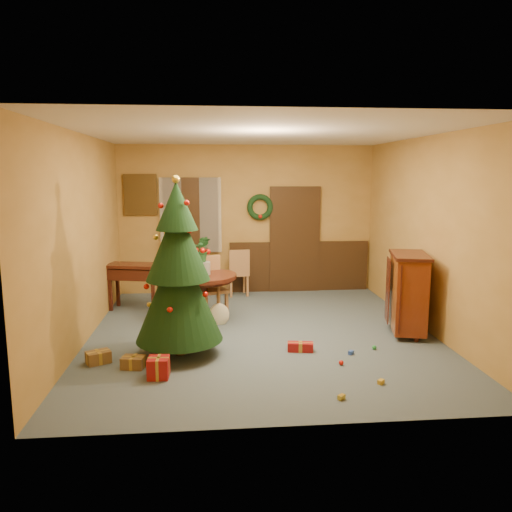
{
  "coord_description": "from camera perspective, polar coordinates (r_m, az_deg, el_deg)",
  "views": [
    {
      "loc": [
        -0.74,
        -7.06,
        2.34
      ],
      "look_at": [
        -0.04,
        0.4,
        1.11
      ],
      "focal_mm": 35.0,
      "sensor_mm": 36.0,
      "label": 1
    }
  ],
  "objects": [
    {
      "name": "room_envelope",
      "position": [
        9.89,
        0.19,
        2.24
      ],
      "size": [
        5.5,
        5.5,
        5.5
      ],
      "color": "#3A4654",
      "rests_on": "ground"
    },
    {
      "name": "christmas_tree",
      "position": [
        6.46,
        -8.89,
        -1.79
      ],
      "size": [
        1.13,
        1.13,
        2.33
      ],
      "color": "#382111",
      "rests_on": "floor"
    },
    {
      "name": "chair_far",
      "position": [
        9.63,
        -2.04,
        -1.71
      ],
      "size": [
        0.45,
        0.45,
        0.92
      ],
      "color": "olive",
      "rests_on": "floor"
    },
    {
      "name": "centerpiece_plant",
      "position": [
        7.91,
        -6.27,
        0.71
      ],
      "size": [
        0.35,
        0.3,
        0.39
      ],
      "primitive_type": "imported",
      "color": "#1E4C23",
      "rests_on": "urn"
    },
    {
      "name": "chair_near",
      "position": [
        8.23,
        -5.24,
        -3.31
      ],
      "size": [
        0.57,
        0.57,
        1.01
      ],
      "color": "olive",
      "rests_on": "floor"
    },
    {
      "name": "gift_d",
      "position": [
        6.79,
        5.09,
        -10.3
      ],
      "size": [
        0.36,
        0.19,
        0.12
      ],
      "color": "maroon",
      "rests_on": "floor"
    },
    {
      "name": "gift_a",
      "position": [
        6.39,
        -13.84,
        -11.7
      ],
      "size": [
        0.3,
        0.25,
        0.15
      ],
      "color": "brown",
      "rests_on": "floor"
    },
    {
      "name": "toy_d",
      "position": [
        6.4,
        9.71,
        -11.93
      ],
      "size": [
        0.06,
        0.06,
        0.06
      ],
      "primitive_type": "sphere",
      "color": "red",
      "rests_on": "floor"
    },
    {
      "name": "plant_stand",
      "position": [
        9.12,
        -6.15,
        -2.47
      ],
      "size": [
        0.3,
        0.3,
        0.77
      ],
      "color": "black",
      "rests_on": "floor"
    },
    {
      "name": "toy_b",
      "position": [
        7.01,
        13.36,
        -10.14
      ],
      "size": [
        0.06,
        0.06,
        0.06
      ],
      "primitive_type": "sphere",
      "color": "#258A3B",
      "rests_on": "floor"
    },
    {
      "name": "sideboard",
      "position": [
        7.66,
        16.99,
        -3.86
      ],
      "size": [
        0.7,
        1.02,
        1.2
      ],
      "color": "#511009",
      "rests_on": "floor"
    },
    {
      "name": "dining_table",
      "position": [
        8.03,
        -6.19,
        -3.7
      ],
      "size": [
        1.11,
        1.11,
        0.76
      ],
      "color": "black",
      "rests_on": "floor"
    },
    {
      "name": "toy_c",
      "position": [
        5.97,
        14.09,
        -13.77
      ],
      "size": [
        0.09,
        0.09,
        0.05
      ],
      "primitive_type": "cube",
      "rotation": [
        0.0,
        0.0,
        0.72
      ],
      "color": "#B59122",
      "rests_on": "floor"
    },
    {
      "name": "gift_c",
      "position": [
        6.66,
        -17.57,
        -10.96
      ],
      "size": [
        0.34,
        0.31,
        0.16
      ],
      "color": "brown",
      "rests_on": "floor"
    },
    {
      "name": "guitar",
      "position": [
        7.85,
        -4.27,
        -5.12
      ],
      "size": [
        0.38,
        0.53,
        0.74
      ],
      "primitive_type": null,
      "rotation": [
        -0.49,
        0.0,
        0.12
      ],
      "color": "beige",
      "rests_on": "floor"
    },
    {
      "name": "urn",
      "position": [
        7.96,
        -6.23,
        -1.39
      ],
      "size": [
        0.28,
        0.28,
        0.2
      ],
      "primitive_type": "cylinder",
      "color": "slate",
      "rests_on": "dining_table"
    },
    {
      "name": "gift_b",
      "position": [
        6.04,
        -11.07,
        -12.41
      ],
      "size": [
        0.25,
        0.25,
        0.24
      ],
      "color": "maroon",
      "rests_on": "floor"
    },
    {
      "name": "toy_a",
      "position": [
        6.78,
        10.81,
        -10.78
      ],
      "size": [
        0.09,
        0.09,
        0.05
      ],
      "primitive_type": "cube",
      "rotation": [
        0.0,
        0.0,
        0.81
      ],
      "color": "#2748AC",
      "rests_on": "floor"
    },
    {
      "name": "writing_desk",
      "position": [
        8.91,
        -13.73,
        -2.14
      ],
      "size": [
        0.98,
        0.64,
        0.8
      ],
      "color": "black",
      "rests_on": "floor"
    },
    {
      "name": "toy_e",
      "position": [
        5.51,
        9.74,
        -15.61
      ],
      "size": [
        0.09,
        0.09,
        0.05
      ],
      "primitive_type": "cube",
      "rotation": [
        0.0,
        0.0,
        0.68
      ],
      "color": "gold",
      "rests_on": "floor"
    },
    {
      "name": "stand_plant",
      "position": [
        9.03,
        -6.21,
        0.79
      ],
      "size": [
        0.27,
        0.23,
        0.47
      ],
      "primitive_type": "imported",
      "rotation": [
        0.0,
        0.0,
        -0.08
      ],
      "color": "#19471E",
      "rests_on": "plant_stand"
    }
  ]
}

